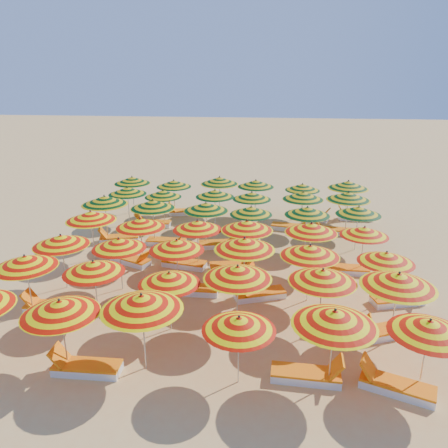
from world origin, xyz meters
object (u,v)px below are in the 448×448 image
Objects in this scene: umbrella_11 at (399,280)px; lounger_19 at (184,212)px; umbrella_20 at (197,225)px; lounger_4 at (340,331)px; umbrella_39 at (256,184)px; umbrella_41 at (348,185)px; lounger_10 at (183,263)px; beachgoer_b at (254,240)px; lounger_1 at (308,375)px; lounger_14 at (167,242)px; umbrella_14 at (177,245)px; lounger_9 at (131,260)px; lounger_18 at (332,230)px; umbrella_26 at (206,207)px; umbrella_7 at (93,267)px; umbrella_24 at (104,200)px; umbrella_1 at (60,308)px; umbrella_17 at (386,257)px; umbrella_19 at (140,223)px; umbrella_2 at (142,302)px; umbrella_6 at (25,262)px; lounger_16 at (152,223)px; umbrella_9 at (238,272)px; umbrella_16 at (310,251)px; lounger_21 at (355,217)px; umbrella_32 at (215,193)px; umbrella_31 at (163,194)px; umbrella_33 at (252,196)px; lounger_2 at (395,386)px; umbrella_28 at (307,211)px; umbrella_4 at (335,318)px; umbrella_29 at (359,211)px; umbrella_12 at (61,240)px; lounger_7 at (258,294)px; umbrella_15 at (245,244)px; umbrella_35 at (348,196)px; umbrella_10 at (323,276)px; lounger_8 at (399,299)px; umbrella_18 at (91,216)px; umbrella_37 at (174,184)px; umbrella_8 at (169,278)px; lounger_20 at (313,217)px; umbrella_13 at (119,244)px; umbrella_36 at (132,180)px; lounger_3 at (51,307)px; umbrella_22 at (311,228)px; lounger_15 at (220,244)px; umbrella_27 at (251,211)px; lounger_6 at (192,289)px.

lounger_19 is (-8.13, 10.81, -1.75)m from umbrella_11.
umbrella_20 reaches higher than lounger_4.
umbrella_41 is at bearing -3.02° from umbrella_39.
lounger_10 is 3.05m from beachgoer_b.
lounger_1 is 1.00× the size of lounger_14.
lounger_9 is (-2.36, 2.12, -1.59)m from umbrella_14.
umbrella_26 is at bearing 29.19° from lounger_18.
lounger_10 is at bearing 149.43° from lounger_4.
umbrella_24 is (-2.11, 6.40, 0.17)m from umbrella_7.
umbrella_1 is 0.98× the size of umbrella_14.
umbrella_17 is 8.89m from umbrella_19.
lounger_18 is (5.93, 10.70, -1.75)m from umbrella_2.
umbrella_6 is 1.44× the size of lounger_16.
beachgoer_b is (5.17, -3.21, 0.59)m from lounger_16.
umbrella_11 reaches higher than beachgoer_b.
umbrella_2 reaches higher than umbrella_1.
umbrella_9 is 2.92m from umbrella_16.
umbrella_17 is at bearing 84.15° from lounger_21.
umbrella_32 is 1.36× the size of lounger_4.
umbrella_33 is (4.30, -0.03, 0.04)m from umbrella_31.
lounger_16 is at bearing -30.14° from lounger_2.
umbrella_9 is at bearing -110.47° from umbrella_28.
umbrella_2 is 0.89× the size of umbrella_4.
umbrella_24 is 1.16× the size of umbrella_29.
lounger_7 is (6.77, -0.01, -1.63)m from umbrella_12.
umbrella_41 reaches higher than umbrella_1.
umbrella_15 is at bearing -134.10° from umbrella_29.
lounger_18 is at bearing 173.81° from umbrella_35.
lounger_4 is at bearing 153.84° from lounger_10.
umbrella_9 is 1.16× the size of umbrella_10.
lounger_1 is 0.96× the size of lounger_8.
umbrella_31 is at bearing 178.84° from umbrella_35.
umbrella_18 reaches higher than umbrella_37.
lounger_19 is 8.91m from lounger_21.
umbrella_8 is at bearing 13.87° from beachgoer_b.
lounger_20 is at bearing -65.16° from lounger_2.
lounger_4 is at bearing -98.92° from umbrella_41.
umbrella_26 is (2.32, 4.33, 0.08)m from umbrella_13.
umbrella_36 is 7.96m from lounger_10.
umbrella_22 is at bearing -157.00° from lounger_3.
lounger_1 and lounger_15 have the same top height.
umbrella_35 is 6.32m from lounger_15.
umbrella_1 is 0.94× the size of umbrella_6.
umbrella_2 is at bearing -104.49° from umbrella_27.
lounger_21 is (9.52, 2.08, -1.51)m from umbrella_31.
umbrella_32 reaches higher than lounger_6.
lounger_6 is at bearing -152.81° from umbrella_22.
lounger_19 is at bearing 128.72° from lounger_4.
umbrella_14 is 7.31m from lounger_16.
umbrella_35 is (4.31, 6.46, -0.02)m from umbrella_15.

